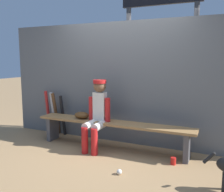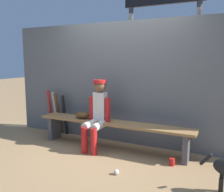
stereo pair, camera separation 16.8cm
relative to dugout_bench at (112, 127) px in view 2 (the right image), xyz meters
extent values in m
plane|color=#9E7A51|center=(0.00, 0.00, -0.38)|extent=(30.00, 30.00, 0.00)
cube|color=#595E63|center=(0.00, 0.42, 0.73)|extent=(4.84, 0.03, 2.23)
cube|color=olive|center=(0.00, 0.00, 0.08)|extent=(2.83, 0.36, 0.04)
cube|color=#4C4C51|center=(-1.27, 0.00, -0.16)|extent=(0.08, 0.29, 0.45)
cube|color=#4C4C51|center=(1.27, 0.00, -0.16)|extent=(0.08, 0.29, 0.45)
cube|color=silver|center=(-0.23, 0.00, 0.35)|extent=(0.22, 0.13, 0.50)
sphere|color=brown|center=(-0.23, 0.00, 0.71)|extent=(0.22, 0.22, 0.22)
cylinder|color=red|center=(-0.23, 0.00, 0.79)|extent=(0.23, 0.23, 0.06)
cylinder|color=silver|center=(-0.32, -0.19, 0.06)|extent=(0.13, 0.38, 0.13)
cylinder|color=red|center=(-0.32, -0.38, -0.16)|extent=(0.11, 0.11, 0.45)
cylinder|color=red|center=(-0.39, -0.02, 0.30)|extent=(0.09, 0.09, 0.43)
cylinder|color=silver|center=(-0.14, -0.19, 0.06)|extent=(0.13, 0.38, 0.13)
cylinder|color=red|center=(-0.14, -0.38, -0.16)|extent=(0.11, 0.11, 0.45)
cylinder|color=red|center=(-0.07, -0.02, 0.30)|extent=(0.09, 0.09, 0.43)
ellipsoid|color=#593819|center=(-0.61, 0.00, 0.16)|extent=(0.28, 0.20, 0.12)
cylinder|color=black|center=(-1.25, 0.31, 0.03)|extent=(0.09, 0.18, 0.83)
cylinder|color=brown|center=(-1.41, 0.30, 0.06)|extent=(0.08, 0.27, 0.88)
cylinder|color=#B7B7BC|center=(-1.46, 0.29, 0.06)|extent=(0.09, 0.23, 0.89)
cylinder|color=#B22323|center=(-1.61, 0.30, 0.07)|extent=(0.08, 0.17, 0.91)
sphere|color=white|center=(0.50, -0.87, -0.35)|extent=(0.07, 0.07, 0.07)
cylinder|color=red|center=(1.11, -0.23, -0.33)|extent=(0.08, 0.08, 0.11)
cylinder|color=red|center=(-0.32, 0.06, 0.16)|extent=(0.08, 0.08, 0.11)
cylinder|color=#3F3F42|center=(-0.18, 1.26, 0.93)|extent=(0.10, 0.10, 2.62)
cylinder|color=#3F3F42|center=(1.18, 1.26, 0.93)|extent=(0.10, 0.10, 2.62)
cylinder|color=black|center=(1.62, -0.77, 0.01)|extent=(0.15, 0.04, 0.16)
cylinder|color=black|center=(1.80, -0.71, -0.27)|extent=(0.05, 0.05, 0.22)
cylinder|color=black|center=(1.80, -0.83, -0.27)|extent=(0.05, 0.05, 0.22)
camera|label=1|loc=(1.74, -3.84, 1.16)|focal=40.21mm
camera|label=2|loc=(1.89, -3.77, 1.16)|focal=40.21mm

